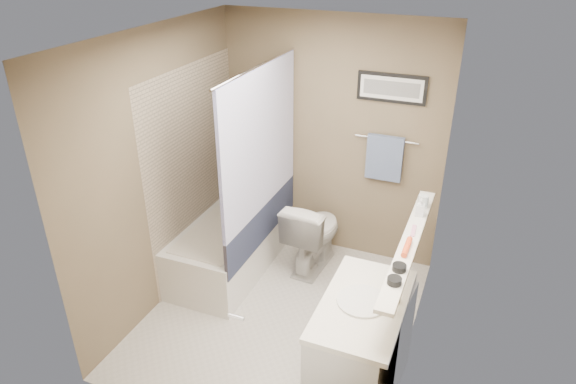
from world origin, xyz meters
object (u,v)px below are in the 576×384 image
at_px(toilet, 313,233).
at_px(bathtub, 232,244).
at_px(vanity, 361,352).
at_px(candle_bowl_near, 394,281).
at_px(hair_brush_front, 407,247).
at_px(glass_jar, 423,201).
at_px(candle_bowl_far, 399,268).
at_px(soap_bottle, 420,207).

bearing_deg(toilet, bathtub, 26.92).
distance_m(bathtub, vanity, 1.94).
distance_m(candle_bowl_near, hair_brush_front, 0.40).
bearing_deg(candle_bowl_near, vanity, 153.92).
distance_m(toilet, glass_jar, 1.38).
relative_size(candle_bowl_near, candle_bowl_far, 1.00).
relative_size(toilet, vanity, 0.84).
bearing_deg(toilet, soap_bottle, 154.47).
distance_m(bathtub, candle_bowl_far, 2.24).
relative_size(candle_bowl_near, glass_jar, 0.90).
height_order(bathtub, toilet, toilet).
distance_m(toilet, hair_brush_front, 1.69).
height_order(candle_bowl_far, soap_bottle, soap_bottle).
relative_size(glass_jar, soap_bottle, 0.73).
bearing_deg(glass_jar, candle_bowl_near, -90.00).
bearing_deg(soap_bottle, vanity, -102.86).
bearing_deg(soap_bottle, hair_brush_front, -90.00).
xyz_separation_m(vanity, soap_bottle, (0.19, 0.81, 0.78)).
bearing_deg(toilet, hair_brush_front, 137.63).
relative_size(bathtub, vanity, 1.67).
height_order(candle_bowl_near, hair_brush_front, hair_brush_front).
bearing_deg(candle_bowl_near, candle_bowl_far, 90.00).
distance_m(hair_brush_front, soap_bottle, 0.50).
relative_size(toilet, hair_brush_front, 3.43).
bearing_deg(vanity, soap_bottle, 81.98).
height_order(bathtub, soap_bottle, soap_bottle).
bearing_deg(hair_brush_front, candle_bowl_far, -90.00).
bearing_deg(candle_bowl_near, hair_brush_front, 90.00).
height_order(hair_brush_front, glass_jar, glass_jar).
height_order(candle_bowl_far, hair_brush_front, hair_brush_front).
distance_m(vanity, candle_bowl_near, 0.76).
distance_m(toilet, vanity, 1.64).
bearing_deg(hair_brush_front, glass_jar, 90.00).
distance_m(bathtub, candle_bowl_near, 2.31).
bearing_deg(soap_bottle, candle_bowl_near, -90.00).
bearing_deg(bathtub, toilet, 22.62).
distance_m(toilet, soap_bottle, 1.44).
height_order(candle_bowl_near, candle_bowl_far, same).
bearing_deg(candle_bowl_far, toilet, 127.77).
bearing_deg(hair_brush_front, soap_bottle, 90.00).
bearing_deg(vanity, bathtub, 150.69).
distance_m(toilet, candle_bowl_near, 1.97).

